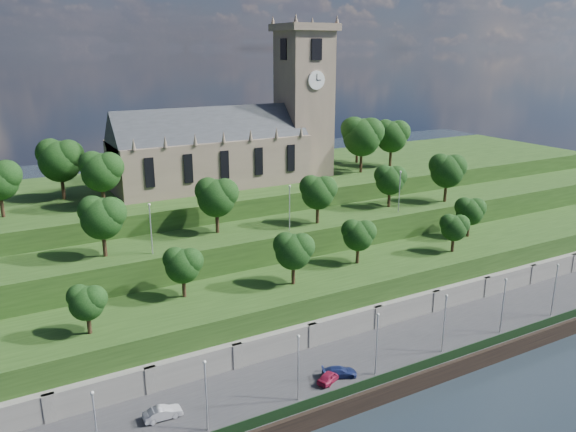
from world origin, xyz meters
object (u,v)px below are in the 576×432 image
car_middle (163,413)px  church (236,138)px  car_right (339,372)px  car_left (330,376)px

car_middle → church: bearing=-31.3°
church → car_middle: church is taller
car_right → church: bearing=14.0°
church → car_middle: 51.46m
car_left → car_right: 1.48m
car_left → car_middle: size_ratio=0.91×
church → car_left: (-8.04, -42.22, -19.93)m
church → car_middle: (-26.02, -39.68, -19.89)m
church → car_right: size_ratio=9.84×
church → car_middle: size_ratio=10.14×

